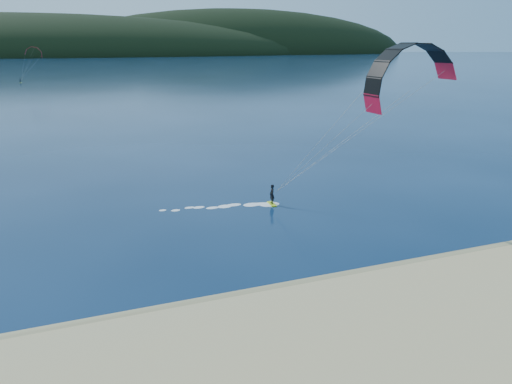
% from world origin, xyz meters
% --- Properties ---
extents(ground, '(1800.00, 1800.00, 0.00)m').
position_xyz_m(ground, '(0.00, 0.00, 0.00)').
color(ground, '#071B36').
rests_on(ground, ground).
extents(wet_sand, '(220.00, 2.50, 0.10)m').
position_xyz_m(wet_sand, '(0.00, 4.50, 0.05)').
color(wet_sand, olive).
rests_on(wet_sand, ground).
extents(headland, '(1200.00, 310.00, 140.00)m').
position_xyz_m(headland, '(0.63, 745.28, 0.00)').
color(headland, black).
rests_on(headland, ground).
extents(kitesurfer_near, '(25.09, 9.42, 15.60)m').
position_xyz_m(kitesurfer_near, '(17.04, 14.74, 10.69)').
color(kitesurfer_near, '#BAD619').
rests_on(kitesurfer_near, ground).
extents(kitesurfer_far, '(10.18, 4.66, 13.01)m').
position_xyz_m(kitesurfer_far, '(-22.38, 195.98, 10.62)').
color(kitesurfer_far, '#BAD619').
rests_on(kitesurfer_far, ground).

